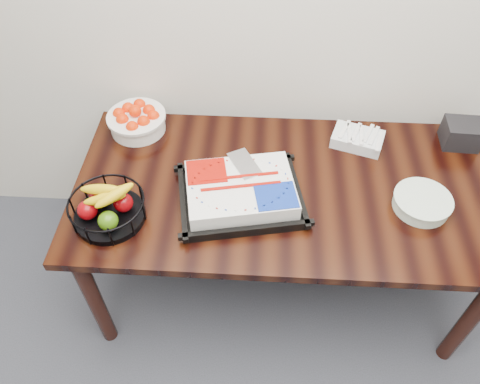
# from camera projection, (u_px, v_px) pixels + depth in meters

# --- Properties ---
(table) EXTENTS (1.80, 0.90, 0.75)m
(table) POSITION_uv_depth(u_px,v_px,m) (284.00, 199.00, 2.06)
(table) COLOR black
(table) RESTS_ON ground
(cake_tray) EXTENTS (0.56, 0.47, 0.10)m
(cake_tray) POSITION_uv_depth(u_px,v_px,m) (240.00, 192.00, 1.91)
(cake_tray) COLOR black
(cake_tray) RESTS_ON table
(tangerine_bowl) EXTENTS (0.27, 0.27, 0.17)m
(tangerine_bowl) POSITION_uv_depth(u_px,v_px,m) (136.00, 117.00, 2.18)
(tangerine_bowl) COLOR white
(tangerine_bowl) RESTS_ON table
(fruit_basket) EXTENTS (0.30, 0.30, 0.16)m
(fruit_basket) POSITION_uv_depth(u_px,v_px,m) (107.00, 207.00, 1.83)
(fruit_basket) COLOR black
(fruit_basket) RESTS_ON table
(plate_stack) EXTENTS (0.23, 0.23, 0.06)m
(plate_stack) POSITION_uv_depth(u_px,v_px,m) (422.00, 203.00, 1.89)
(plate_stack) COLOR white
(plate_stack) RESTS_ON table
(fork_bag) EXTENTS (0.26, 0.21, 0.06)m
(fork_bag) POSITION_uv_depth(u_px,v_px,m) (357.00, 139.00, 2.14)
(fork_bag) COLOR silver
(fork_bag) RESTS_ON table
(napkin_box) EXTENTS (0.17, 0.14, 0.11)m
(napkin_box) POSITION_uv_depth(u_px,v_px,m) (461.00, 134.00, 2.13)
(napkin_box) COLOR black
(napkin_box) RESTS_ON table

